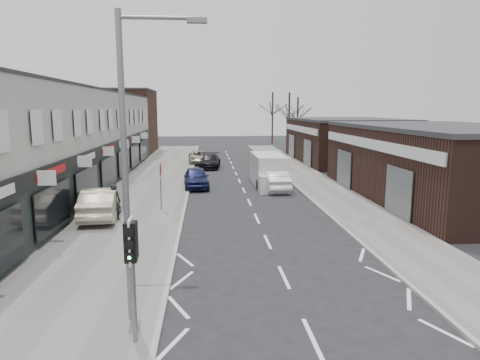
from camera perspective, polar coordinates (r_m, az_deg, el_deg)
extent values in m
plane|color=black|center=(13.40, 7.47, -15.95)|extent=(160.00, 160.00, 0.00)
cube|color=slate|center=(34.55, -11.31, -0.17)|extent=(5.50, 64.00, 0.12)
cube|color=slate|center=(35.30, 9.27, 0.09)|extent=(3.50, 64.00, 0.12)
cube|color=beige|center=(33.24, -23.70, 4.90)|extent=(8.00, 41.00, 7.10)
cube|color=#49281F|center=(57.89, -15.46, 7.41)|extent=(8.00, 10.00, 8.00)
cube|color=#331D17|center=(30.12, 25.67, 1.89)|extent=(10.00, 18.00, 4.50)
cube|color=#331D17|center=(48.38, 13.78, 5.06)|extent=(10.00, 16.00, 4.50)
cylinder|color=slate|center=(10.80, -14.07, -13.21)|extent=(0.12, 0.12, 3.00)
cube|color=silver|center=(10.44, -14.30, -7.88)|extent=(0.05, 0.55, 1.10)
cube|color=black|center=(10.33, -14.41, -8.07)|extent=(0.28, 0.22, 0.95)
sphere|color=#0CE533|center=(10.31, -14.46, -9.86)|extent=(0.18, 0.18, 0.18)
cube|color=black|center=(10.56, -14.19, -7.68)|extent=(0.26, 0.20, 0.90)
cylinder|color=slate|center=(11.34, -15.08, 0.97)|extent=(0.16, 0.16, 8.00)
cylinder|color=slate|center=(11.30, -11.17, 20.46)|extent=(1.80, 0.10, 0.10)
cube|color=slate|center=(11.23, -5.75, 20.40)|extent=(0.50, 0.22, 0.12)
cylinder|color=slate|center=(24.36, -10.52, -1.01)|extent=(0.07, 0.07, 2.50)
cube|color=white|center=(24.25, -10.45, 0.38)|extent=(0.04, 0.45, 0.25)
cube|color=silver|center=(32.29, 3.76, 1.34)|extent=(2.19, 5.20, 2.36)
cube|color=silver|center=(29.41, 4.60, -0.59)|extent=(2.09, 0.92, 1.24)
cylinder|color=black|center=(30.52, 2.44, -0.62)|extent=(0.25, 0.79, 0.79)
cylinder|color=black|center=(30.80, 6.00, -0.57)|extent=(0.25, 0.79, 0.79)
cylinder|color=black|center=(34.07, 1.71, 0.44)|extent=(0.25, 0.79, 0.79)
cylinder|color=black|center=(34.32, 4.91, 0.48)|extent=(0.25, 0.79, 0.79)
imported|color=#A29582|center=(23.37, -17.98, -2.88)|extent=(2.11, 5.00, 1.61)
imported|color=black|center=(22.61, -16.46, -2.85)|extent=(0.78, 0.61, 1.88)
imported|color=#14193F|center=(31.56, -5.87, 0.32)|extent=(2.04, 4.49, 1.49)
imported|color=black|center=(42.02, -4.03, 2.54)|extent=(2.31, 4.86, 1.37)
imported|color=#9F987F|center=(45.71, -5.46, 3.05)|extent=(2.47, 4.90, 1.33)
imported|color=silver|center=(30.49, 4.65, -0.03)|extent=(1.73, 4.44, 1.44)
imported|color=black|center=(39.18, 3.52, 2.16)|extent=(2.19, 4.64, 1.53)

